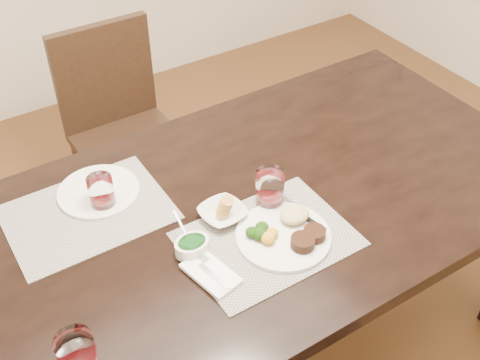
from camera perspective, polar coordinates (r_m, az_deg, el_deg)
ground_plane at (r=2.36m, az=-0.17°, el=-15.90°), size 4.50×4.50×0.00m
dining_table at (r=1.84m, az=-0.21°, el=-4.35°), size 2.00×1.00×0.75m
chair_far at (r=2.60m, az=-11.30°, el=5.49°), size 0.42×0.42×0.90m
placemat_near at (r=1.68m, az=2.64°, el=-5.61°), size 0.46×0.34×0.00m
placemat_far at (r=1.81m, az=-14.23°, el=-3.05°), size 0.46×0.34×0.00m
dinner_plate at (r=1.68m, az=4.54°, el=-5.00°), size 0.27×0.27×0.05m
napkin_fork at (r=1.59m, az=-2.79°, el=-8.82°), size 0.12×0.17×0.02m
steak_knife at (r=1.74m, az=6.27°, el=-3.60°), size 0.04×0.23×0.01m
cracker_bowl at (r=1.73m, az=-1.69°, el=-3.15°), size 0.14×0.14×0.06m
sauce_ramekin at (r=1.64m, az=-4.57°, el=-6.22°), size 0.10×0.15×0.08m
wine_glass_near at (r=1.75m, az=2.85°, el=-0.91°), size 0.08×0.08×0.12m
far_plate at (r=1.87m, az=-13.27°, el=-1.06°), size 0.25×0.25×0.01m
wine_glass_far at (r=1.79m, az=-12.98°, el=-1.25°), size 0.07×0.07×0.10m
wine_glass_side at (r=1.43m, az=-15.11°, el=-15.92°), size 0.09×0.09×0.12m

